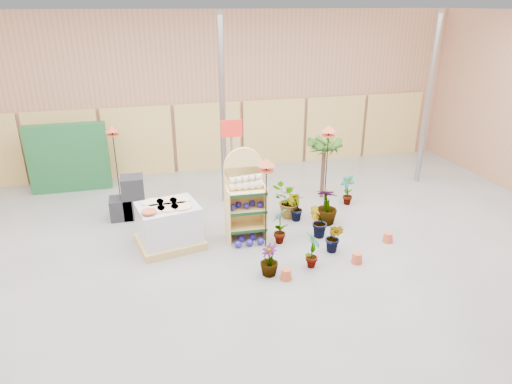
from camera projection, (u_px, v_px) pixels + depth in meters
The scene contains 23 objects.
room at pixel (248, 145), 8.43m from camera, with size 15.20×12.10×4.70m.
display_shelf at pixel (245, 197), 9.51m from camera, with size 0.84×0.55×1.95m.
teddy_bears at pixel (247, 183), 9.30m from camera, with size 0.73×0.20×0.32m.
gazing_balls_shelf at pixel (246, 205), 9.45m from camera, with size 0.72×0.24×0.14m.
gazing_balls_floor at pixel (248, 241), 9.47m from camera, with size 0.63×0.39×0.15m.
pallet_stack at pixel (169, 225), 9.28m from camera, with size 1.46×1.29×0.94m.
charcoal_planters at pixel (129, 201), 10.53m from camera, with size 0.80×0.50×1.00m.
trellis_stock at pixel (69, 158), 11.90m from camera, with size 2.00×0.30×1.80m, color #1A562A.
offer_sign at pixel (232, 146), 10.56m from camera, with size 0.50×0.08×2.20m.
bird_table_front at pixel (266, 165), 8.72m from camera, with size 0.34×0.34×1.91m.
bird_table_right at pixel (329, 132), 10.05m from camera, with size 0.34×0.34×2.16m.
bird_table_back at pixel (112, 131), 11.04m from camera, with size 0.34×0.34×1.91m.
palm at pixel (324, 145), 11.27m from camera, with size 0.70×0.70×1.65m.
potted_plant_0 at pixel (280, 225), 9.41m from camera, with size 0.42×0.28×0.80m, color #274F15.
potted_plant_1 at pixel (318, 222), 9.65m from camera, with size 0.39×0.31×0.71m, color #274F15.
potted_plant_3 at pixel (327, 206), 10.23m from camera, with size 0.48×0.48×0.86m, color #274F15.
potted_plant_4 at pixel (347, 190), 11.24m from camera, with size 0.40×0.27×0.76m, color #274F15.
potted_plant_5 at pixel (295, 208), 10.43m from camera, with size 0.34×0.27×0.62m, color #274F15.
potted_plant_6 at pixel (289, 201), 10.53m from camera, with size 0.73×0.63×0.81m, color #274F15.
potted_plant_7 at pixel (269, 260), 8.31m from camera, with size 0.35×0.35×0.62m, color #274F15.
potted_plant_8 at pixel (312, 250), 8.52m from camera, with size 0.39×0.27×0.75m, color #274F15.
potted_plant_9 at pixel (334, 238), 9.07m from camera, with size 0.36×0.29×0.65m, color #274F15.
potted_plant_11 at pixel (249, 197), 11.00m from camera, with size 0.36×0.36×0.64m, color #274F15.
Camera 1 is at (-1.89, -6.99, 4.65)m, focal length 32.00 mm.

